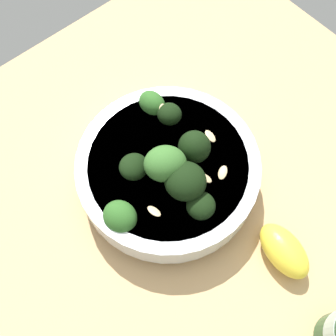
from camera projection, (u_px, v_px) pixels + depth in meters
ground_plane at (197, 179)px, 57.70cm from camera, size 64.04×64.04×4.74cm
bowl_of_broccoli at (168, 170)px, 51.49cm from camera, size 22.18×22.15×10.68cm
lemon_wedge at (281, 253)px, 48.91cm from camera, size 4.99×7.76×3.98cm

